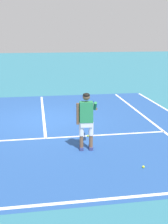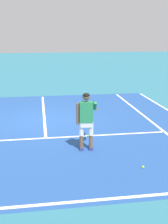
{
  "view_description": "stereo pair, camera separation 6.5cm",
  "coord_description": "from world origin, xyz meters",
  "px_view_note": "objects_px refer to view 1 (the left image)",
  "views": [
    {
      "loc": [
        -0.19,
        -11.13,
        3.35
      ],
      "look_at": [
        1.15,
        -2.87,
        1.05
      ],
      "focal_mm": 46.52,
      "sensor_mm": 36.0,
      "label": 1
    },
    {
      "loc": [
        -0.13,
        -11.14,
        3.35
      ],
      "look_at": [
        1.15,
        -2.87,
        1.05
      ],
      "focal_mm": 46.52,
      "sensor_mm": 36.0,
      "label": 2
    }
  ],
  "objects_px": {
    "tennis_ball_by_baseline": "(88,136)",
    "tennis_ball_mid_court": "(143,167)",
    "tennis_player": "(86,117)",
    "tennis_ball_near_feet": "(80,140)"
  },
  "relations": [
    {
      "from": "tennis_ball_near_feet",
      "to": "tennis_ball_mid_court",
      "type": "bearing_deg",
      "value": -59.1
    },
    {
      "from": "tennis_player",
      "to": "tennis_ball_mid_court",
      "type": "distance_m",
      "value": 2.13
    },
    {
      "from": "tennis_player",
      "to": "tennis_ball_mid_court",
      "type": "xyz_separation_m",
      "value": [
        1.24,
        -1.45,
        -0.96
      ]
    },
    {
      "from": "tennis_ball_by_baseline",
      "to": "tennis_ball_mid_court",
      "type": "height_order",
      "value": "same"
    },
    {
      "from": "tennis_player",
      "to": "tennis_ball_near_feet",
      "type": "relative_size",
      "value": 25.95
    },
    {
      "from": "tennis_ball_by_baseline",
      "to": "tennis_ball_mid_court",
      "type": "relative_size",
      "value": 1.0
    },
    {
      "from": "tennis_player",
      "to": "tennis_ball_by_baseline",
      "type": "distance_m",
      "value": 1.44
    },
    {
      "from": "tennis_player",
      "to": "tennis_ball_by_baseline",
      "type": "xyz_separation_m",
      "value": [
        0.24,
        1.05,
        -0.96
      ]
    },
    {
      "from": "tennis_ball_near_feet",
      "to": "tennis_ball_mid_court",
      "type": "relative_size",
      "value": 1.0
    },
    {
      "from": "tennis_player",
      "to": "tennis_ball_by_baseline",
      "type": "relative_size",
      "value": 25.95
    }
  ]
}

